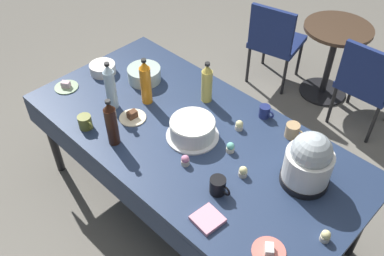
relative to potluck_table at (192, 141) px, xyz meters
The scene contains 27 objects.
ground 0.69m from the potluck_table, ahead, with size 9.00×9.00×0.00m, color slate.
potluck_table is the anchor object (origin of this frame).
frosted_layer_cake 0.12m from the potluck_table, 37.64° to the right, with size 0.33×0.33×0.13m.
slow_cooker 0.76m from the potluck_table, 12.88° to the left, with size 0.27×0.27×0.35m.
glass_salad_bowl 0.67m from the potluck_table, 165.62° to the left, with size 0.24×0.24×0.10m, color #B2C6BC.
ceramic_snack_bowl 0.93m from the potluck_table, behind, with size 0.19×0.19×0.07m, color silver.
dessert_plate_coral 0.90m from the potluck_table, 21.43° to the right, with size 0.17×0.17×0.04m.
dessert_plate_sage 1.01m from the potluck_table, 163.66° to the right, with size 0.17×0.17×0.05m.
dessert_plate_cream 0.42m from the potluck_table, 156.60° to the right, with size 0.18×0.18×0.06m.
cupcake_lemon 0.29m from the potluck_table, 10.96° to the left, with size 0.05×0.05×0.07m.
cupcake_mint 1.00m from the potluck_table, ahead, with size 0.05×0.05×0.07m.
cupcake_rose 0.31m from the potluck_table, 52.87° to the left, with size 0.05×0.05×0.07m.
cupcake_cocoa 0.45m from the potluck_table, ahead, with size 0.05×0.05×0.07m.
cupcake_berry 0.74m from the potluck_table, 32.66° to the left, with size 0.05×0.05×0.07m.
cupcake_vanilla 0.27m from the potluck_table, 54.31° to the right, with size 0.05×0.05×0.07m.
soda_bottle_orange_juice 0.49m from the potluck_table, behind, with size 0.07×0.07×0.34m.
soda_bottle_ginger_ale 0.41m from the potluck_table, 118.22° to the left, with size 0.07×0.07×0.30m.
soda_bottle_cola 0.52m from the potluck_table, 127.13° to the right, with size 0.07×0.07×0.33m.
soda_bottle_water 0.63m from the potluck_table, 162.47° to the right, with size 0.07×0.07×0.35m.
coffee_mug_olive 0.68m from the potluck_table, 140.64° to the right, with size 0.13×0.09×0.09m.
coffee_mug_navy 0.51m from the potluck_table, 63.58° to the left, with size 0.11×0.07×0.08m.
coffee_mug_black 0.49m from the potluck_table, 28.50° to the right, with size 0.13×0.09×0.10m.
coffee_mug_tan 0.63m from the potluck_table, 42.61° to the left, with size 0.13×0.09×0.09m.
paper_napkin_stack 0.65m from the potluck_table, 38.48° to the right, with size 0.14×0.14×0.02m, color pink.
maroon_chair_left 1.75m from the potluck_table, 107.91° to the left, with size 0.52×0.52×0.85m.
maroon_chair_right 1.71m from the potluck_table, 76.34° to the left, with size 0.45×0.45×0.85m.
round_cafe_table 1.89m from the potluck_table, 91.53° to the left, with size 0.60×0.60×0.72m.
Camera 1 is at (1.33, -1.36, 2.57)m, focal length 39.54 mm.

